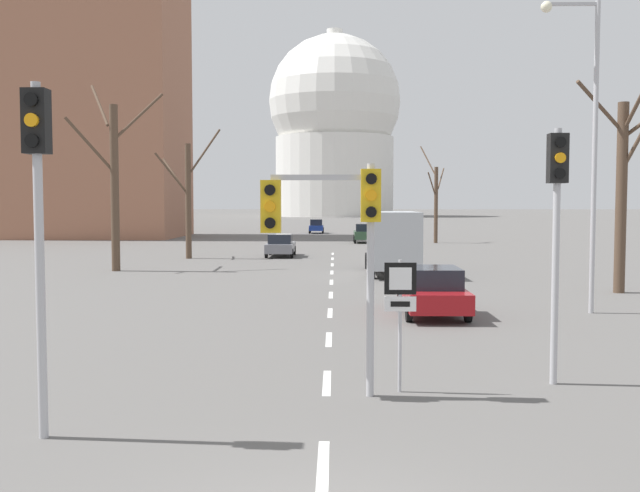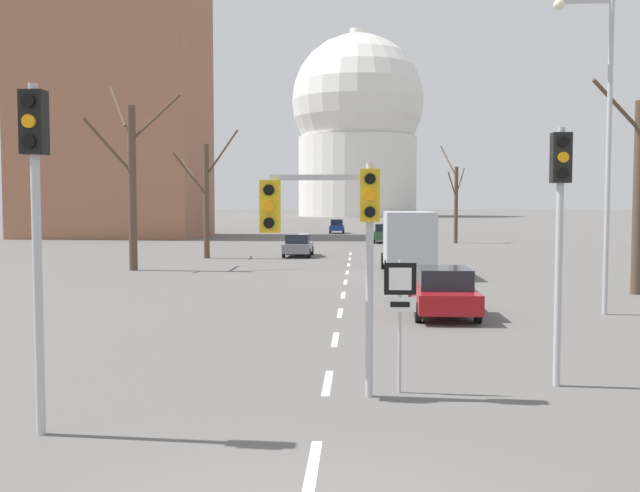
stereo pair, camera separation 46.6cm
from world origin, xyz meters
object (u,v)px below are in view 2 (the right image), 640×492
traffic_signal_near_left (35,193)px  sedan_far_left (337,226)px  delivery_truck (407,240)px  street_lamp_right (600,128)px  sedan_mid_centre (298,245)px  traffic_signal_centre_tall (333,221)px  sedan_near_right (443,291)px  route_sign_post (400,303)px  sedan_near_left (384,233)px  traffic_signal_near_right (560,207)px

traffic_signal_near_left → sedan_far_left: (2.24, 73.34, -2.91)m
delivery_truck → street_lamp_right: bearing=-67.8°
sedan_mid_centre → sedan_far_left: (1.43, 36.54, 0.06)m
traffic_signal_centre_tall → sedan_mid_centre: size_ratio=0.97×
sedan_far_left → delivery_truck: bearing=-84.0°
traffic_signal_near_left → sedan_near_right: 14.51m
traffic_signal_near_left → sedan_far_left: traffic_signal_near_left is taller
sedan_far_left → route_sign_post: bearing=-87.2°
street_lamp_right → sedan_far_left: bearing=99.6°
street_lamp_right → sedan_near_right: street_lamp_right is taller
sedan_near_left → delivery_truck: 28.03m
route_sign_post → sedan_mid_centre: 34.41m
traffic_signal_near_left → delivery_truck: size_ratio=0.75×
traffic_signal_near_left → route_sign_post: (5.66, 2.75, -2.02)m
traffic_signal_near_right → sedan_near_left: size_ratio=1.30×
street_lamp_right → delivery_truck: bearing=112.2°
sedan_far_left → traffic_signal_near_left: bearing=-91.7°
traffic_signal_near_right → delivery_truck: size_ratio=0.70×
route_sign_post → sedan_near_left: route_sign_post is taller
traffic_signal_near_left → route_sign_post: traffic_signal_near_left is taller
street_lamp_right → sedan_near_left: size_ratio=2.58×
street_lamp_right → sedan_near_left: bearing=97.6°
delivery_truck → sedan_near_right: bearing=-88.9°
traffic_signal_centre_tall → sedan_far_left: traffic_signal_centre_tall is taller
traffic_signal_centre_tall → delivery_truck: size_ratio=0.60×
traffic_signal_near_right → street_lamp_right: street_lamp_right is taller
route_sign_post → sedan_near_left: bearing=88.4°
sedan_far_left → delivery_truck: size_ratio=0.53×
sedan_mid_centre → delivery_truck: delivery_truck is taller
traffic_signal_near_right → traffic_signal_near_left: bearing=-158.7°
sedan_near_left → sedan_near_right: 41.24m
street_lamp_right → sedan_mid_centre: (-11.68, 24.21, -5.18)m
traffic_signal_centre_tall → street_lamp_right: (8.06, 10.14, 2.70)m
route_sign_post → street_lamp_right: bearing=55.3°
route_sign_post → street_lamp_right: street_lamp_right is taller
traffic_signal_near_right → sedan_near_right: bearing=98.0°
sedan_mid_centre → sedan_far_left: 36.57m
delivery_truck → sedan_near_left: bearing=90.5°
traffic_signal_near_right → traffic_signal_centre_tall: bearing=-167.5°
traffic_signal_near_right → street_lamp_right: bearing=67.9°
sedan_near_left → sedan_near_right: (0.48, -41.24, -0.08)m
traffic_signal_near_left → sedan_near_left: (7.07, 53.28, -2.87)m
street_lamp_right → sedan_mid_centre: size_ratio=2.26×
sedan_near_left → delivery_truck: bearing=-89.5°
traffic_signal_near_left → route_sign_post: size_ratio=2.14×
traffic_signal_near_right → sedan_far_left: bearing=95.3°
traffic_signal_near_right → route_sign_post: 3.63m
route_sign_post → sedan_near_right: size_ratio=0.57×
traffic_signal_near_right → delivery_truck: (-1.45, 21.85, -1.80)m
sedan_near_right → sedan_mid_centre: 25.66m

